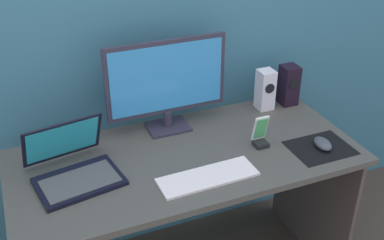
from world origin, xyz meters
name	(u,v)px	position (x,y,z in m)	size (l,w,h in m)	color
wall_back	(149,1)	(0.00, 0.41, 1.25)	(6.00, 0.04, 2.50)	teal
desk	(186,185)	(0.00, 0.00, 0.58)	(1.40, 0.64, 0.73)	#484541
monitor	(167,82)	(0.01, 0.23, 0.95)	(0.53, 0.14, 0.41)	#2F2B3E
speaker_right	(289,85)	(0.62, 0.23, 0.83)	(0.08, 0.09, 0.19)	black
speaker_near_monitor	(265,90)	(0.49, 0.23, 0.83)	(0.07, 0.08, 0.19)	white
laptop	(74,167)	(-0.44, 0.02, 0.77)	(0.35, 0.34, 0.20)	black
keyboard_external	(208,177)	(0.02, -0.17, 0.74)	(0.38, 0.13, 0.01)	white
mousepad	(320,148)	(0.53, -0.16, 0.73)	(0.25, 0.20, 0.00)	black
mouse	(323,144)	(0.54, -0.17, 0.75)	(0.06, 0.10, 0.04)	#42454F
phone_in_dock	(260,135)	(0.31, -0.05, 0.78)	(0.06, 0.06, 0.14)	black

